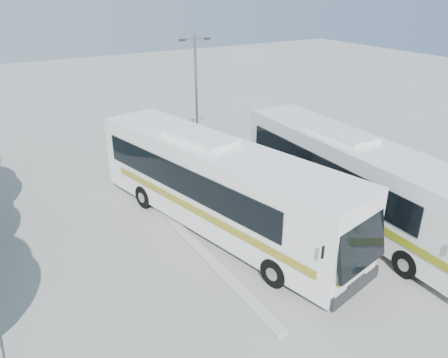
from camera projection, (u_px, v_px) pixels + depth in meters
ground at (239, 228)px, 18.70m from camera, size 100.00×100.00×0.00m
kerb_divider at (171, 220)px, 19.16m from camera, size 0.40×16.00×0.15m
coach_main at (218, 185)px, 17.90m from camera, size 5.46×13.58×3.70m
coach_adjacent at (355, 178)px, 18.62m from camera, size 3.23×13.02×3.58m
lamppost at (196, 95)px, 23.98m from camera, size 1.74×0.25×7.10m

